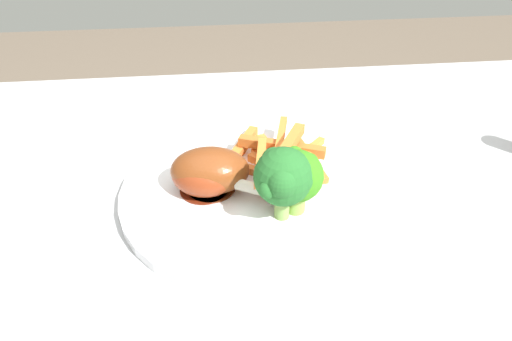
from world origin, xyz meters
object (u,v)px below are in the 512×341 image
chicken_drumstick_near (207,175)px  chicken_drumstick_far (214,171)px  dining_table (285,280)px  carrot_fries_pile (273,153)px  dinner_plate (256,190)px  broccoli_floret_middle (302,176)px  broccoli_floret_front (284,177)px

chicken_drumstick_near → chicken_drumstick_far: (0.01, 0.00, 0.00)m
dining_table → carrot_fries_pile: carrot_fries_pile is taller
dining_table → chicken_drumstick_far: chicken_drumstick_far is taller
dinner_plate → dining_table: bearing=-16.0°
broccoli_floret_middle → dinner_plate: bearing=133.0°
dinner_plate → broccoli_floret_middle: bearing=-47.0°
carrot_fries_pile → chicken_drumstick_far: 0.08m
broccoli_floret_middle → carrot_fries_pile: size_ratio=0.46×
carrot_fries_pile → dinner_plate: bearing=-122.0°
broccoli_floret_middle → chicken_drumstick_near: broccoli_floret_middle is taller
broccoli_floret_front → chicken_drumstick_far: size_ratio=0.55×
dining_table → dinner_plate: bearing=164.0°
dining_table → broccoli_floret_front: broccoli_floret_front is taller
dining_table → chicken_drumstick_far: 0.18m
carrot_fries_pile → dining_table: bearing=-77.2°
broccoli_floret_middle → chicken_drumstick_near: (-0.09, 0.04, -0.02)m
dining_table → chicken_drumstick_near: bearing=175.6°
dining_table → broccoli_floret_front: bearing=-108.1°
dinner_plate → chicken_drumstick_far: size_ratio=2.08×
dining_table → dinner_plate: size_ratio=3.40×
dining_table → dinner_plate: dinner_plate is taller
dining_table → broccoli_floret_middle: broccoli_floret_middle is taller
broccoli_floret_middle → chicken_drumstick_near: 0.10m
broccoli_floret_middle → carrot_fries_pile: broccoli_floret_middle is taller
dinner_plate → chicken_drumstick_near: bearing=-176.3°
broccoli_floret_front → carrot_fries_pile: (0.00, 0.09, -0.03)m
broccoli_floret_front → broccoli_floret_middle: bearing=29.1°
chicken_drumstick_far → dinner_plate: bearing=-0.1°
dinner_plate → broccoli_floret_front: broccoli_floret_front is taller
broccoli_floret_middle → chicken_drumstick_far: bearing=152.9°
chicken_drumstick_near → carrot_fries_pile: bearing=28.8°
broccoli_floret_front → broccoli_floret_middle: broccoli_floret_front is taller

